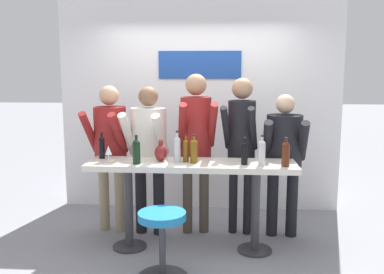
# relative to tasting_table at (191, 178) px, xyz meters

# --- Properties ---
(ground_plane) EXTENTS (40.00, 40.00, 0.00)m
(ground_plane) POSITION_rel_tasting_table_xyz_m (0.00, 0.00, -0.78)
(ground_plane) COLOR gray
(back_wall) EXTENTS (3.74, 0.12, 2.86)m
(back_wall) POSITION_rel_tasting_table_xyz_m (0.00, 1.45, 0.66)
(back_wall) COLOR white
(back_wall) RESTS_ON ground_plane
(tasting_table) EXTENTS (2.14, 0.51, 0.94)m
(tasting_table) POSITION_rel_tasting_table_xyz_m (0.00, 0.00, 0.00)
(tasting_table) COLOR silver
(tasting_table) RESTS_ON ground_plane
(bar_stool) EXTENTS (0.45, 0.45, 0.63)m
(bar_stool) POSITION_rel_tasting_table_xyz_m (-0.22, -0.66, -0.35)
(bar_stool) COLOR #333338
(bar_stool) RESTS_ON ground_plane
(person_far_left) EXTENTS (0.50, 0.60, 1.71)m
(person_far_left) POSITION_rel_tasting_table_xyz_m (-0.97, 0.47, 0.28)
(person_far_left) COLOR gray
(person_far_left) RESTS_ON ground_plane
(person_left) EXTENTS (0.53, 0.62, 1.70)m
(person_left) POSITION_rel_tasting_table_xyz_m (-0.51, 0.42, 0.27)
(person_left) COLOR black
(person_left) RESTS_ON ground_plane
(person_center_left) EXTENTS (0.47, 0.60, 1.84)m
(person_center_left) POSITION_rel_tasting_table_xyz_m (0.02, 0.48, 0.38)
(person_center_left) COLOR #473D33
(person_center_left) RESTS_ON ground_plane
(person_center) EXTENTS (0.44, 0.57, 1.80)m
(person_center) POSITION_rel_tasting_table_xyz_m (0.53, 0.49, 0.36)
(person_center) COLOR black
(person_center) RESTS_ON ground_plane
(person_center_right) EXTENTS (0.50, 0.56, 1.62)m
(person_center_right) POSITION_rel_tasting_table_xyz_m (1.00, 0.45, 0.22)
(person_center_right) COLOR black
(person_center_right) RESTS_ON ground_plane
(wine_bottle_0) EXTENTS (0.08, 0.08, 0.29)m
(wine_bottle_0) POSITION_rel_tasting_table_xyz_m (0.03, -0.03, 0.30)
(wine_bottle_0) COLOR brown
(wine_bottle_0) RESTS_ON tasting_table
(wine_bottle_1) EXTENTS (0.06, 0.06, 0.29)m
(wine_bottle_1) POSITION_rel_tasting_table_xyz_m (-0.06, 0.01, 0.30)
(wine_bottle_1) COLOR brown
(wine_bottle_1) RESTS_ON tasting_table
(wine_bottle_2) EXTENTS (0.07, 0.07, 0.28)m
(wine_bottle_2) POSITION_rel_tasting_table_xyz_m (0.54, -0.07, 0.30)
(wine_bottle_2) COLOR black
(wine_bottle_2) RESTS_ON tasting_table
(wine_bottle_3) EXTENTS (0.06, 0.06, 0.29)m
(wine_bottle_3) POSITION_rel_tasting_table_xyz_m (-0.97, 0.12, 0.30)
(wine_bottle_3) COLOR black
(wine_bottle_3) RESTS_ON tasting_table
(wine_bottle_4) EXTENTS (0.07, 0.07, 0.33)m
(wine_bottle_4) POSITION_rel_tasting_table_xyz_m (-0.14, -0.03, 0.32)
(wine_bottle_4) COLOR #B7BCC1
(wine_bottle_4) RESTS_ON tasting_table
(wine_bottle_5) EXTENTS (0.07, 0.07, 0.30)m
(wine_bottle_5) POSITION_rel_tasting_table_xyz_m (0.70, -0.10, 0.31)
(wine_bottle_5) COLOR #B7BCC1
(wine_bottle_5) RESTS_ON tasting_table
(wine_bottle_6) EXTENTS (0.08, 0.08, 0.29)m
(wine_bottle_6) POSITION_rel_tasting_table_xyz_m (0.93, -0.13, 0.30)
(wine_bottle_6) COLOR #4C1E0F
(wine_bottle_6) RESTS_ON tasting_table
(wine_bottle_7) EXTENTS (0.08, 0.08, 0.30)m
(wine_bottle_7) POSITION_rel_tasting_table_xyz_m (-0.55, -0.12, 0.31)
(wine_bottle_7) COLOR black
(wine_bottle_7) RESTS_ON tasting_table
(wine_glass_0) EXTENTS (0.07, 0.07, 0.18)m
(wine_glass_0) POSITION_rel_tasting_table_xyz_m (-0.84, -0.10, 0.29)
(wine_glass_0) COLOR silver
(wine_glass_0) RESTS_ON tasting_table
(decorative_vase) EXTENTS (0.13, 0.13, 0.22)m
(decorative_vase) POSITION_rel_tasting_table_xyz_m (-0.32, 0.04, 0.26)
(decorative_vase) COLOR maroon
(decorative_vase) RESTS_ON tasting_table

